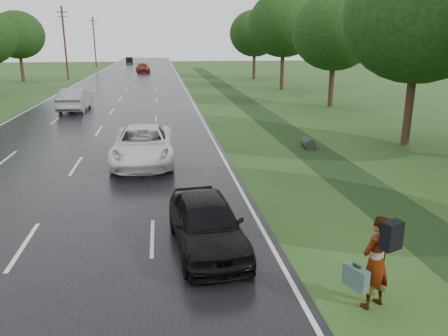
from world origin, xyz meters
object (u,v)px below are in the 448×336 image
pedestrian (376,261)px  dark_sedan (207,223)px  white_pickup (143,145)px  silver_sedan (75,99)px

pedestrian → dark_sedan: pedestrian is taller
dark_sedan → pedestrian: bearing=-49.7°
pedestrian → white_pickup: 13.31m
silver_sedan → white_pickup: bearing=111.5°
dark_sedan → silver_sedan: (-7.87, 25.60, 0.14)m
pedestrian → dark_sedan: size_ratio=0.48×
white_pickup → pedestrian: bearing=-66.6°
dark_sedan → silver_sedan: 26.78m
pedestrian → silver_sedan: (-11.06, 28.75, -0.14)m
white_pickup → silver_sedan: silver_sedan is taller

